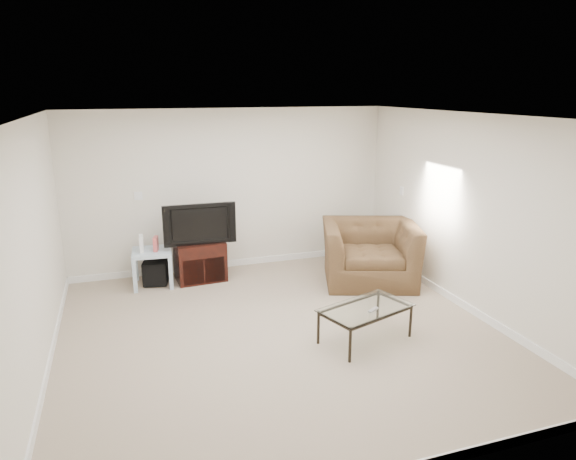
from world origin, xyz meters
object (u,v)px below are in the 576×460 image
object	(u,v)px
tv_stand	(200,261)
recliner	(370,243)
side_table	(153,268)
subwoofer	(156,272)
coffee_table	(365,324)
television	(199,223)

from	to	relation	value
tv_stand	recliner	bearing A→B (deg)	-23.49
side_table	subwoofer	bearing A→B (deg)	29.38
coffee_table	tv_stand	bearing A→B (deg)	120.15
television	recliner	world-z (taller)	television
tv_stand	television	bearing A→B (deg)	-90.00
television	recliner	bearing A→B (deg)	-18.05
tv_stand	recliner	xyz separation A→B (m)	(2.37, -0.85, 0.30)
tv_stand	coffee_table	size ratio (longest dim) A/B	0.69
tv_stand	side_table	bearing A→B (deg)	176.22
tv_stand	coffee_table	bearing A→B (deg)	-63.64
television	coffee_table	bearing A→B (deg)	-58.56
tv_stand	subwoofer	bearing A→B (deg)	174.52
television	tv_stand	bearing A→B (deg)	94.82
tv_stand	coffee_table	xyz separation A→B (m)	(1.47, -2.52, -0.09)
tv_stand	subwoofer	world-z (taller)	tv_stand
side_table	recliner	world-z (taller)	recliner
television	coffee_table	distance (m)	2.97
subwoofer	recliner	bearing A→B (deg)	-16.02
television	coffee_table	size ratio (longest dim) A/B	0.94
tv_stand	side_table	size ratio (longest dim) A/B	1.30
subwoofer	coffee_table	bearing A→B (deg)	-50.17
side_table	coffee_table	size ratio (longest dim) A/B	0.53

